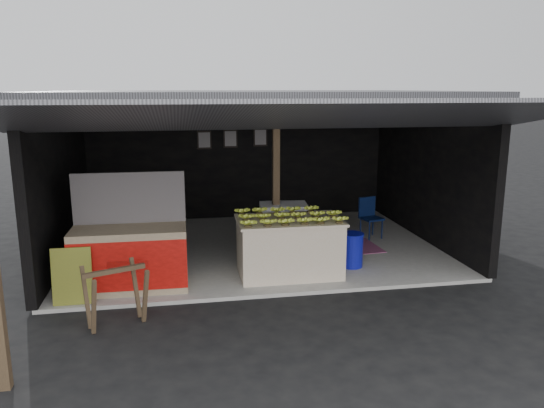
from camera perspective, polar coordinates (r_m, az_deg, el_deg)
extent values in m
plane|color=black|center=(8.07, 0.86, -10.00)|extent=(80.00, 80.00, 0.00)
cube|color=gray|center=(10.38, -1.83, -4.67)|extent=(7.00, 5.00, 0.06)
cube|color=black|center=(12.50, -3.59, 5.18)|extent=(7.00, 0.15, 2.90)
cube|color=black|center=(10.15, -21.85, 2.63)|extent=(0.15, 5.00, 2.90)
cube|color=black|center=(11.11, 16.30, 3.80)|extent=(0.15, 5.00, 2.90)
cube|color=#232326|center=(9.93, -1.95, 11.72)|extent=(7.20, 5.20, 0.12)
cube|color=#232326|center=(6.54, 2.57, 9.36)|extent=(7.40, 2.47, 0.48)
cube|color=#503C28|center=(9.52, 0.43, 2.78)|extent=(0.12, 0.12, 2.85)
cube|color=beige|center=(8.71, 1.86, -4.76)|extent=(1.65, 1.00, 0.89)
cube|color=beige|center=(8.58, 1.89, -1.77)|extent=(1.71, 1.06, 0.04)
cube|color=white|center=(9.76, 1.24, -2.70)|extent=(0.90, 0.65, 0.95)
cube|color=navy|center=(9.46, 1.60, -2.88)|extent=(0.66, 0.08, 0.28)
cube|color=#B21414|center=(9.56, 1.59, -4.80)|extent=(0.43, 0.06, 0.09)
cube|color=#998466|center=(8.37, -14.98, -5.68)|extent=(1.71, 0.77, 0.96)
cube|color=red|center=(8.01, -15.19, -6.52)|extent=(1.70, 0.05, 0.75)
cube|color=white|center=(8.00, -15.20, -6.54)|extent=(0.58, 0.02, 0.19)
cube|color=navy|center=(8.46, -15.15, 0.65)|extent=(1.70, 0.08, 0.80)
cube|color=black|center=(8.06, -20.72, -7.29)|extent=(0.55, 0.14, 0.82)
cube|color=#503C28|center=(7.05, -18.62, -10.50)|extent=(0.16, 0.30, 0.80)
cube|color=#503C28|center=(7.21, -13.47, -9.66)|extent=(0.16, 0.30, 0.80)
cube|color=#503C28|center=(7.41, -19.36, -9.42)|extent=(0.16, 0.30, 0.80)
cube|color=#503C28|center=(7.56, -14.45, -8.65)|extent=(0.16, 0.30, 0.80)
cube|color=#503C28|center=(7.17, -16.63, -6.90)|extent=(0.77, 0.36, 0.06)
cylinder|color=#0D118F|center=(9.23, 8.57, -4.99)|extent=(0.38, 0.38, 0.56)
cylinder|color=#0B173C|center=(10.83, 10.43, -2.85)|extent=(0.03, 0.03, 0.41)
cylinder|color=#0B173C|center=(11.01, 11.74, -2.66)|extent=(0.03, 0.03, 0.41)
cylinder|color=#0B173C|center=(11.08, 9.49, -2.48)|extent=(0.03, 0.03, 0.41)
cylinder|color=#0B173C|center=(11.25, 10.79, -2.30)|extent=(0.03, 0.03, 0.41)
cube|color=#0B173C|center=(10.99, 10.66, -1.54)|extent=(0.48, 0.48, 0.04)
cube|color=#0B173C|center=(11.08, 10.17, -0.30)|extent=(0.39, 0.14, 0.42)
cube|color=#771A58|center=(10.32, 7.28, -4.66)|extent=(1.56, 1.09, 0.01)
cube|color=black|center=(12.29, -7.30, 6.86)|extent=(0.32, 0.03, 0.42)
cube|color=#4C4C59|center=(12.27, -7.29, 6.85)|extent=(0.26, 0.02, 0.34)
cube|color=black|center=(12.34, -4.49, 7.03)|extent=(0.32, 0.03, 0.42)
cube|color=#4C4C59|center=(12.32, -4.48, 7.02)|extent=(0.26, 0.02, 0.34)
cube|color=black|center=(12.43, -1.26, 7.20)|extent=(0.32, 0.03, 0.42)
cube|color=#4C4C59|center=(12.41, -1.24, 7.19)|extent=(0.26, 0.02, 0.34)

